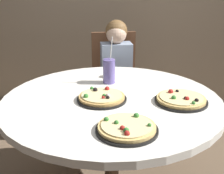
% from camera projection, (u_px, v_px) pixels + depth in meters
% --- Properties ---
extents(dining_table, '(1.28, 1.28, 0.75)m').
position_uv_depth(dining_table, '(112.00, 112.00, 1.76)').
color(dining_table, silver).
rests_on(dining_table, ground_plane).
extents(chair_wooden, '(0.46, 0.46, 0.95)m').
position_uv_depth(chair_wooden, '(115.00, 79.00, 2.71)').
color(chair_wooden, brown).
rests_on(chair_wooden, ground_plane).
extents(diner_child, '(0.31, 0.43, 1.08)m').
position_uv_depth(diner_child, '(117.00, 91.00, 2.56)').
color(diner_child, '#3F4766').
rests_on(diner_child, ground_plane).
extents(pizza_veggie, '(0.29, 0.29, 0.05)m').
position_uv_depth(pizza_veggie, '(102.00, 97.00, 1.69)').
color(pizza_veggie, black).
rests_on(pizza_veggie, dining_table).
extents(pizza_cheese, '(0.30, 0.30, 0.05)m').
position_uv_depth(pizza_cheese, '(181.00, 99.00, 1.66)').
color(pizza_cheese, black).
rests_on(pizza_cheese, dining_table).
extents(pizza_pepperoni, '(0.29, 0.29, 0.05)m').
position_uv_depth(pizza_pepperoni, '(127.00, 128.00, 1.35)').
color(pizza_pepperoni, black).
rests_on(pizza_pepperoni, dining_table).
extents(soda_cup, '(0.08, 0.08, 0.31)m').
position_uv_depth(soda_cup, '(109.00, 71.00, 1.95)').
color(soda_cup, '#6659A5').
rests_on(soda_cup, dining_table).
extents(sauce_bowl, '(0.07, 0.07, 0.04)m').
position_uv_depth(sauce_bowl, '(110.00, 74.00, 2.08)').
color(sauce_bowl, brown).
rests_on(sauce_bowl, dining_table).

